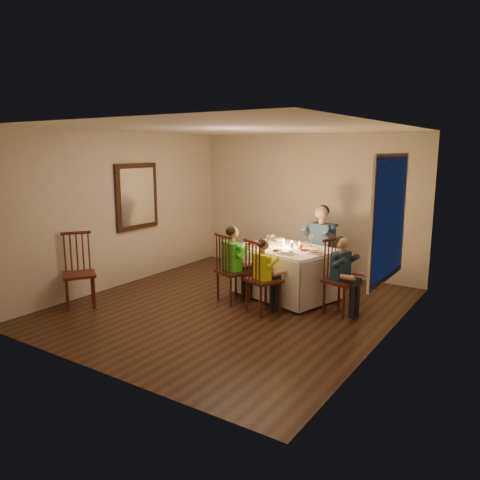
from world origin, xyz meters
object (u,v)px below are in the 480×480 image
Objects in this scene: chair_adult at (319,285)px; chair_near_right at (263,312)px; chair_near_left at (233,301)px; child_teal at (341,313)px; chair_end at (341,313)px; adult at (319,285)px; child_green at (233,301)px; child_yellow at (263,312)px; dining_table at (286,261)px; serving_bowl at (279,240)px; chair_extra at (81,306)px.

chair_near_right is (-0.12, -1.69, 0.00)m from chair_adult.
child_teal reaches higher than chair_near_left.
chair_end is 1.39m from adult.
child_green is 1.06× the size of child_teal.
chair_near_left is at bearing 119.29° from chair_end.
chair_near_right and child_yellow have the same top height.
dining_table is 1.56× the size of child_teal.
child_teal is at bearing -25.41° from serving_bowl.
serving_bowl is (-1.39, 0.66, 0.81)m from child_teal.
chair_adult is at bearing -94.28° from chair_near_left.
child_green is (0.00, 0.00, 0.00)m from chair_near_left.
chair_near_right and chair_end have the same top height.
child_teal reaches higher than chair_near_right.
chair_extra is 3.31m from serving_bowl.
serving_bowl is at bearing 78.84° from chair_end.
serving_bowl is at bearing -3.54° from chair_extra.
child_yellow is 0.96× the size of child_teal.
adult is 1.70m from child_yellow.
adult is 1.25× the size of child_teal.
child_teal is at bearing -124.56° from chair_near_right.
child_green reaches higher than chair_near_right.
dining_table is 1.03m from adult.
dining_table is at bearing -12.65° from chair_extra.
adult is 1.71m from child_green.
chair_adult and child_yellow have the same top height.
serving_bowl reaches higher than chair_end.
child_yellow is 1.54m from serving_bowl.
adult reaches higher than chair_adult.
child_green is (-0.53, -0.71, -0.56)m from dining_table.
chair_extra reaches higher than chair_adult.
chair_near_left is 2.29m from chair_extra.
chair_end is 0.77× the size of adult.
child_teal reaches higher than chair_end.
dining_table is 1.03m from chair_adult.
child_green is (-0.74, -1.54, 0.00)m from chair_adult.
dining_table is 8.30× the size of serving_bowl.
child_yellow is at bearing -27.39° from chair_extra.
dining_table reaches higher than child_teal.
chair_near_left is 1.71m from adult.
chair_near_right is 0.65m from child_green.
chair_extra reaches higher than chair_end.
chair_extra is at bearing -122.57° from dining_table.
child_yellow is at bearing -70.53° from serving_bowl.
adult is 1.18× the size of child_green.
chair_near_right is 0.91× the size of child_green.
dining_table is 1.03m from child_yellow.
chair_end is at bearing -42.25° from adult.
chair_near_left is (-0.74, -1.54, 0.00)m from chair_adult.
dining_table is 1.62× the size of child_yellow.
adult is at bearing 0.00° from chair_adult.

